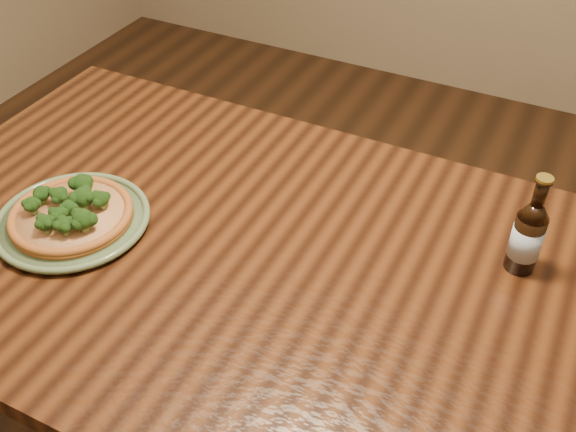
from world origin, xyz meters
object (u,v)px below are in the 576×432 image
at_px(pizza, 71,213).
at_px(plate, 73,220).
at_px(table, 282,297).
at_px(beer_bottle, 528,236).

bearing_deg(pizza, plate, 157.92).
xyz_separation_m(table, beer_bottle, (0.39, 0.18, 0.17)).
bearing_deg(table, plate, -168.14).
xyz_separation_m(table, pizza, (-0.41, -0.09, 0.12)).
bearing_deg(beer_bottle, table, -142.90).
distance_m(table, pizza, 0.43).
bearing_deg(plate, table, 11.86).
height_order(plate, pizza, pizza).
bearing_deg(beer_bottle, pizza, -149.33).
height_order(plate, beer_bottle, beer_bottle).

